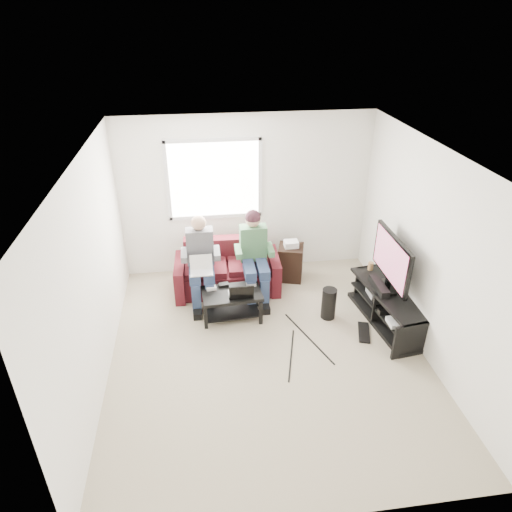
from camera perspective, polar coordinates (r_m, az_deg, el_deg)
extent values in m
plane|color=tan|center=(6.10, 1.41, -11.87)|extent=(4.50, 4.50, 0.00)
plane|color=white|center=(4.82, 1.79, 12.24)|extent=(4.50, 4.50, 0.00)
plane|color=white|center=(7.35, -1.22, 7.53)|extent=(4.50, 0.00, 4.50)
plane|color=white|center=(3.62, 7.55, -19.30)|extent=(4.50, 0.00, 4.50)
plane|color=white|center=(5.43, -19.79, -2.60)|extent=(0.00, 4.50, 4.50)
plane|color=white|center=(5.96, 20.91, 0.13)|extent=(0.00, 4.50, 4.50)
cube|color=white|center=(7.20, -5.24, 9.50)|extent=(1.40, 0.01, 1.20)
cube|color=silver|center=(7.19, -5.24, 9.47)|extent=(1.48, 0.04, 1.28)
cube|color=#4C1317|center=(7.23, -3.55, -2.80)|extent=(1.34, 0.76, 0.38)
cube|color=#4C1317|center=(7.30, -3.84, 0.99)|extent=(1.32, 0.25, 0.39)
cube|color=#4C1317|center=(7.18, -9.41, -2.63)|extent=(0.18, 0.81, 0.54)
cube|color=#4C1317|center=(7.26, 2.20, -1.86)|extent=(0.18, 0.81, 0.54)
cube|color=#4C1317|center=(7.08, -6.28, -1.42)|extent=(0.65, 0.61, 0.10)
cube|color=#4C1317|center=(7.11, -0.93, -1.07)|extent=(0.65, 0.61, 0.10)
cube|color=navy|center=(6.70, -7.65, -2.21)|extent=(0.16, 0.45, 0.14)
cube|color=navy|center=(6.70, -5.94, -2.10)|extent=(0.16, 0.45, 0.14)
cube|color=navy|center=(6.71, -7.45, -5.28)|extent=(0.13, 0.13, 0.48)
cube|color=navy|center=(6.71, -5.74, -5.17)|extent=(0.13, 0.13, 0.48)
cube|color=#59595E|center=(6.85, -7.01, 1.25)|extent=(0.40, 0.22, 0.55)
sphere|color=tan|center=(6.70, -7.20, 4.13)|extent=(0.22, 0.22, 0.22)
cube|color=navy|center=(6.73, -0.83, -1.76)|extent=(0.16, 0.45, 0.14)
cube|color=navy|center=(6.76, 0.85, -1.64)|extent=(0.16, 0.45, 0.14)
cube|color=navy|center=(6.74, -0.62, -4.81)|extent=(0.13, 0.13, 0.48)
cube|color=navy|center=(6.76, 1.06, -4.68)|extent=(0.13, 0.13, 0.48)
cube|color=#4C4E4F|center=(6.89, -0.35, 1.67)|extent=(0.40, 0.22, 0.55)
sphere|color=tan|center=(6.75, -0.39, 4.54)|extent=(0.22, 0.22, 0.22)
sphere|color=#331921|center=(6.73, -0.39, 4.85)|extent=(0.23, 0.23, 0.23)
cube|color=black|center=(6.48, -3.06, -4.74)|extent=(0.87, 0.57, 0.05)
cube|color=black|center=(6.66, -2.99, -6.88)|extent=(0.78, 0.48, 0.02)
cube|color=black|center=(6.41, -6.30, -7.63)|extent=(0.05, 0.05, 0.37)
cube|color=black|center=(6.46, 0.62, -7.13)|extent=(0.05, 0.05, 0.37)
cube|color=black|center=(6.78, -6.45, -5.38)|extent=(0.05, 0.05, 0.37)
cube|color=black|center=(6.82, 0.07, -4.93)|extent=(0.05, 0.05, 0.37)
cube|color=silver|center=(6.55, -5.60, -4.00)|extent=(0.15, 0.10, 0.04)
cube|color=black|center=(6.61, -4.07, -3.62)|extent=(0.15, 0.10, 0.04)
cube|color=gray|center=(6.61, -0.58, -3.52)|extent=(0.14, 0.10, 0.04)
cube|color=black|center=(6.58, 16.34, -4.53)|extent=(0.65, 1.56, 0.04)
cube|color=black|center=(6.71, 16.07, -6.18)|extent=(0.60, 1.49, 0.03)
cube|color=black|center=(6.83, 15.82, -7.70)|extent=(0.65, 1.56, 0.06)
cube|color=black|center=(6.18, 18.62, -10.00)|extent=(0.45, 0.10, 0.50)
cube|color=black|center=(7.27, 13.93, -2.92)|extent=(0.45, 0.10, 0.50)
cube|color=black|center=(6.64, 16.07, -3.77)|extent=(0.12, 0.40, 0.04)
cube|color=black|center=(6.59, 16.16, -3.19)|extent=(0.06, 0.06, 0.12)
cube|color=black|center=(6.41, 16.62, -0.26)|extent=(0.05, 1.10, 0.65)
cube|color=#EC377B|center=(6.39, 16.38, -0.28)|extent=(0.01, 1.01, 0.58)
cube|color=black|center=(6.57, 15.14, -3.65)|extent=(0.12, 0.50, 0.10)
cylinder|color=#A57947|center=(7.01, 14.14, -1.23)|extent=(0.08, 0.08, 0.12)
cube|color=silver|center=(6.39, 17.46, -7.87)|extent=(0.30, 0.22, 0.06)
cube|color=gray|center=(6.90, 15.21, -4.40)|extent=(0.34, 0.26, 0.08)
cube|color=black|center=(6.64, 16.29, -6.07)|extent=(0.38, 0.30, 0.07)
cylinder|color=black|center=(6.64, 9.08, -5.88)|extent=(0.21, 0.21, 0.47)
cube|color=black|center=(6.56, 13.34, -9.27)|extent=(0.27, 0.47, 0.02)
cube|color=black|center=(7.46, 4.32, -0.81)|extent=(0.39, 0.39, 0.58)
cube|color=silver|center=(7.30, 4.41, 1.52)|extent=(0.22, 0.18, 0.10)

